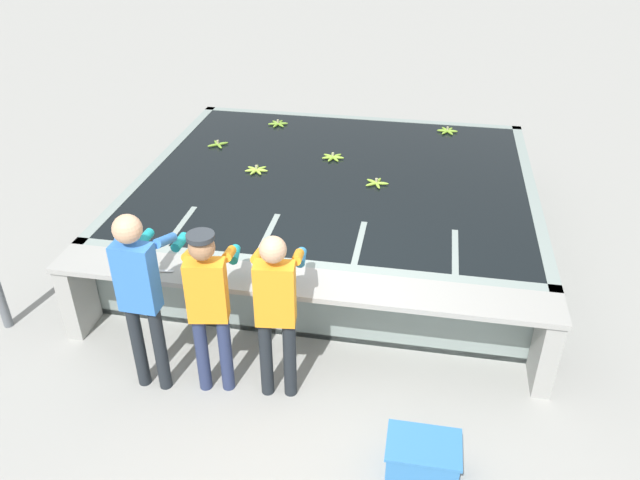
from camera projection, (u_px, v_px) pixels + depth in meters
The scene contains 14 objects.
ground_plane at pixel (294, 369), 5.68m from camera, with size 80.00×80.00×0.00m, color #999993.
wash_tank at pixel (336, 206), 7.50m from camera, with size 4.53×3.96×0.82m.
work_ledge at pixel (298, 302), 5.56m from camera, with size 4.53×0.45×0.82m.
worker_0 at pixel (140, 287), 5.01m from camera, with size 0.42×0.72×1.70m.
worker_1 at pixel (209, 298), 5.03m from camera, with size 0.48×0.74×1.56m.
worker_2 at pixel (276, 303), 4.98m from camera, with size 0.46×0.72×1.57m.
banana_bunch_floating_0 at pixel (333, 157), 7.68m from camera, with size 0.28×0.28×0.08m.
banana_bunch_floating_1 at pixel (447, 131), 8.43m from camera, with size 0.28×0.26×0.08m.
banana_bunch_floating_2 at pixel (278, 124), 8.66m from camera, with size 0.28×0.28×0.08m.
banana_bunch_floating_3 at pixel (376, 183), 7.06m from camera, with size 0.27×0.28×0.08m.
banana_bunch_floating_4 at pixel (256, 170), 7.36m from camera, with size 0.28×0.28×0.08m.
banana_bunch_floating_5 at pixel (218, 144), 8.03m from camera, with size 0.25×0.25×0.08m.
knife_0 at pixel (148, 270), 5.56m from camera, with size 0.35×0.07×0.02m.
crate at pixel (422, 459), 4.62m from camera, with size 0.55×0.39×0.32m.
Camera 1 is at (0.99, -4.13, 3.95)m, focal length 35.00 mm.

